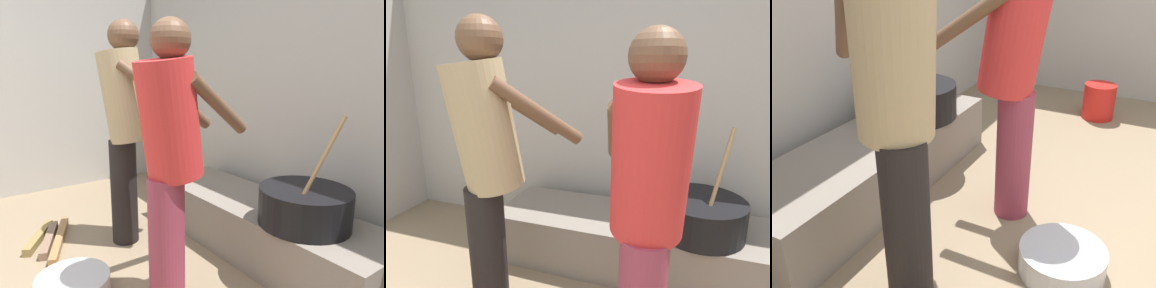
# 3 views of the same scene
# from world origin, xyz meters

# --- Properties ---
(block_enclosure_rear) EXTENTS (5.32, 0.20, 2.38)m
(block_enclosure_rear) POSITION_xyz_m (0.00, 2.32, 1.19)
(block_enclosure_rear) COLOR #ADA8A0
(block_enclosure_rear) RESTS_ON ground_plane
(hearth_ledge) EXTENTS (1.93, 0.60, 0.37)m
(hearth_ledge) POSITION_xyz_m (-0.17, 1.80, 0.19)
(hearth_ledge) COLOR slate
(hearth_ledge) RESTS_ON ground_plane
(cooking_pot_main) EXTENTS (0.55, 0.55, 0.68)m
(cooking_pot_main) POSITION_xyz_m (0.26, 1.76, 0.49)
(cooking_pot_main) COLOR black
(cooking_pot_main) RESTS_ON hearth_ledge
(cook_in_red_shirt) EXTENTS (0.44, 0.70, 1.55)m
(cook_in_red_shirt) POSITION_xyz_m (-0.00, 0.97, 0.89)
(cook_in_red_shirt) COLOR #8C3347
(cook_in_red_shirt) RESTS_ON ground_plane
(cook_in_tan_shirt) EXTENTS (0.70, 0.71, 1.65)m
(cook_in_tan_shirt) POSITION_xyz_m (-0.83, 1.10, 0.95)
(cook_in_tan_shirt) COLOR black
(cook_in_tan_shirt) RESTS_ON ground_plane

